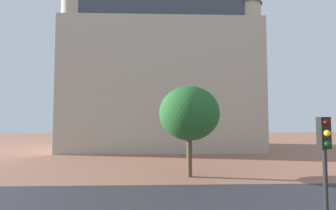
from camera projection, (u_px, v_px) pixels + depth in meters
ground_plane at (161, 203)px, 12.14m from camera, size 120.00×120.00×0.00m
street_asphalt_strip at (161, 208)px, 11.50m from camera, size 120.00×8.03×0.00m
landmark_building at (165, 75)px, 35.43m from camera, size 26.18×12.77×36.80m
traffic_light_pole at (325, 163)px, 6.78m from camera, size 0.28×0.34×4.33m
tree_curb_far at (189, 113)px, 17.94m from camera, size 4.50×4.50×6.71m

